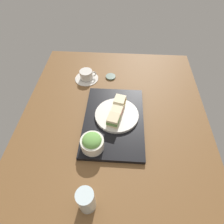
{
  "coord_description": "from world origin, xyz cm",
  "views": [
    {
      "loc": [
        -54.04,
        -2.86,
        79.3
      ],
      "look_at": [
        8.39,
        1.04,
        5.0
      ],
      "focal_mm": 30.3,
      "sensor_mm": 36.0,
      "label": 1
    }
  ],
  "objects": [
    {
      "name": "sandwich_near",
      "position": [
        2.44,
        -0.3,
        6.04
      ],
      "size": [
        7.33,
        6.97,
        4.94
      ],
      "color": "beige",
      "rests_on": "sandwich_plate"
    },
    {
      "name": "sandwich_plate",
      "position": [
        8.38,
        -1.46,
        2.8
      ],
      "size": [
        22.74,
        22.74,
        1.55
      ],
      "primitive_type": "cylinder",
      "color": "silver",
      "rests_on": "serving_tray"
    },
    {
      "name": "sandwich_middle",
      "position": [
        8.38,
        -1.46,
        5.9
      ],
      "size": [
        7.42,
        6.81,
        4.66
      ],
      "color": "beige",
      "rests_on": "sandwich_plate"
    },
    {
      "name": "sandwich_far",
      "position": [
        14.33,
        -2.63,
        6.34
      ],
      "size": [
        7.71,
        7.07,
        5.53
      ],
      "color": "beige",
      "rests_on": "sandwich_plate"
    },
    {
      "name": "serving_tray",
      "position": [
        5.92,
        -0.31,
        1.01
      ],
      "size": [
        45.74,
        30.8,
        2.03
      ],
      "primitive_type": "cube",
      "color": "black",
      "rests_on": "ground_plane"
    },
    {
      "name": "drinking_glass",
      "position": [
        -35.1,
        7.7,
        6.24
      ],
      "size": [
        6.59,
        6.59,
        12.49
      ],
      "primitive_type": "cylinder",
      "color": "silver",
      "rests_on": "ground_plane"
    },
    {
      "name": "coffee_cup",
      "position": [
        39.6,
        19.22,
        2.53
      ],
      "size": [
        14.85,
        14.85,
        6.05
      ],
      "color": "silver",
      "rests_on": "ground_plane"
    },
    {
      "name": "small_sauce_dish",
      "position": [
        41.99,
        4.04,
        0.5
      ],
      "size": [
        6.33,
        6.33,
        1.0
      ],
      "primitive_type": "cylinder",
      "color": "#4C6051",
      "rests_on": "ground_plane"
    },
    {
      "name": "salad_bowl",
      "position": [
        -10.63,
        8.77,
        5.74
      ],
      "size": [
        10.65,
        10.65,
        7.82
      ],
      "color": "silver",
      "rests_on": "serving_tray"
    },
    {
      "name": "ground_plane",
      "position": [
        0.0,
        0.0,
        -1.5
      ],
      "size": [
        140.0,
        100.0,
        3.0
      ],
      "primitive_type": "cube",
      "color": "brown"
    }
  ]
}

